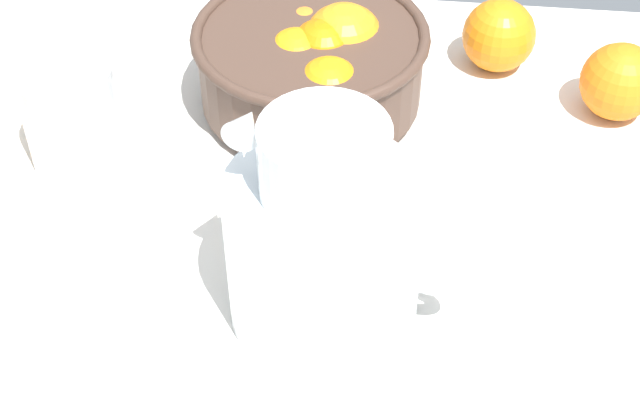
{
  "coord_description": "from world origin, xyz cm",
  "views": [
    {
      "loc": [
        3.19,
        -57.43,
        63.51
      ],
      "look_at": [
        -3.26,
        1.83,
        5.38
      ],
      "focal_mm": 53.38,
      "sensor_mm": 36.0,
      "label": 1
    }
  ],
  "objects": [
    {
      "name": "fruit_bowl",
      "position": [
        -6.37,
        21.48,
        5.43
      ],
      "size": [
        24.15,
        24.15,
        10.87
      ],
      "color": "#473328",
      "rests_on": "ground_plane"
    },
    {
      "name": "loose_orange_0",
      "position": [
        13.23,
        30.95,
        4.01
      ],
      "size": [
        8.01,
        8.01,
        8.01
      ],
      "primitive_type": "sphere",
      "color": "orange",
      "rests_on": "ground_plane"
    },
    {
      "name": "second_glass",
      "position": [
        -28.2,
        10.52,
        5.0
      ],
      "size": [
        9.3,
        9.3,
        11.14
      ],
      "color": "white",
      "rests_on": "ground_plane"
    },
    {
      "name": "juice_pitcher",
      "position": [
        -2.05,
        -5.8,
        7.18
      ],
      "size": [
        20.38,
        15.96,
        20.48
      ],
      "color": "white",
      "rests_on": "ground_plane"
    },
    {
      "name": "loose_orange_2",
      "position": [
        25.34,
        23.86,
        4.04
      ],
      "size": [
        8.08,
        8.08,
        8.08
      ],
      "primitive_type": "sphere",
      "color": "orange",
      "rests_on": "ground_plane"
    },
    {
      "name": "ground_plane",
      "position": [
        0.0,
        0.0,
        -1.5
      ],
      "size": [
        112.9,
        87.12,
        3.0
      ],
      "primitive_type": "cube",
      "color": "silver"
    }
  ]
}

